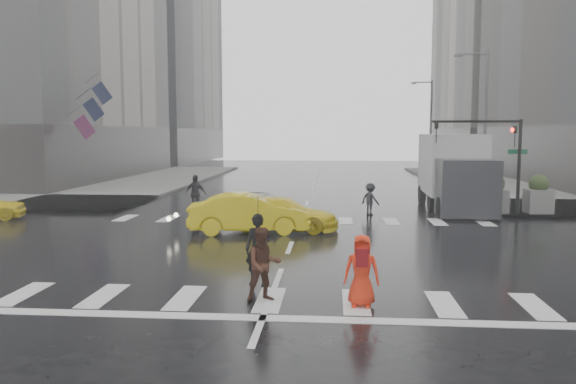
# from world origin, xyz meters

# --- Properties ---
(ground) EXTENTS (120.00, 120.00, 0.00)m
(ground) POSITION_xyz_m (0.00, 0.00, 0.00)
(ground) COLOR black
(ground) RESTS_ON ground
(sidewalk_nw) EXTENTS (35.00, 35.00, 0.15)m
(sidewalk_nw) POSITION_xyz_m (-19.50, 17.50, 0.07)
(sidewalk_nw) COLOR slate
(sidewalk_nw) RESTS_ON ground
(building_nw_far) EXTENTS (26.05, 26.05, 44.00)m
(building_nw_far) POSITION_xyz_m (-29.00, 56.00, 20.19)
(building_nw_far) COLOR #64615C
(building_nw_far) RESTS_ON ground
(building_ne_far) EXTENTS (26.05, 26.05, 36.00)m
(building_ne_far) POSITION_xyz_m (29.00, 56.00, 16.27)
(building_ne_far) COLOR #A49B8F
(building_ne_far) RESTS_ON ground
(road_markings) EXTENTS (18.00, 48.00, 0.01)m
(road_markings) POSITION_xyz_m (0.00, 0.00, 0.01)
(road_markings) COLOR silver
(road_markings) RESTS_ON ground
(traffic_signal_pole) EXTENTS (4.45, 0.42, 4.50)m
(traffic_signal_pole) POSITION_xyz_m (9.01, 8.01, 3.22)
(traffic_signal_pole) COLOR black
(traffic_signal_pole) RESTS_ON ground
(street_lamp_near) EXTENTS (2.15, 0.22, 9.00)m
(street_lamp_near) POSITION_xyz_m (10.87, 18.00, 4.95)
(street_lamp_near) COLOR #59595B
(street_lamp_near) RESTS_ON ground
(street_lamp_far) EXTENTS (2.15, 0.22, 9.00)m
(street_lamp_far) POSITION_xyz_m (10.87, 38.00, 4.95)
(street_lamp_far) COLOR #59595B
(street_lamp_far) RESTS_ON ground
(planter_west) EXTENTS (1.10, 1.10, 1.80)m
(planter_west) POSITION_xyz_m (7.00, 8.20, 0.98)
(planter_west) COLOR slate
(planter_west) RESTS_ON ground
(planter_mid) EXTENTS (1.10, 1.10, 1.80)m
(planter_mid) POSITION_xyz_m (9.00, 8.20, 0.98)
(planter_mid) COLOR slate
(planter_mid) RESTS_ON ground
(planter_east) EXTENTS (1.10, 1.10, 1.80)m
(planter_east) POSITION_xyz_m (11.00, 8.20, 0.98)
(planter_east) COLOR slate
(planter_east) RESTS_ON ground
(flag_cluster) EXTENTS (2.87, 3.06, 4.69)m
(flag_cluster) POSITION_xyz_m (-15.08, 18.50, 5.64)
(flag_cluster) COLOR #59595B
(flag_cluster) RESTS_ON ground
(pedestrian_black) EXTENTS (1.13, 1.14, 2.43)m
(pedestrian_black) POSITION_xyz_m (-0.45, -4.70, 1.57)
(pedestrian_black) COLOR black
(pedestrian_black) RESTS_ON ground
(pedestrian_brown) EXTENTS (1.00, 0.89, 1.72)m
(pedestrian_brown) POSITION_xyz_m (-0.12, -6.07, 0.86)
(pedestrian_brown) COLOR #462619
(pedestrian_brown) RESTS_ON ground
(pedestrian_orange) EXTENTS (0.83, 0.58, 1.62)m
(pedestrian_orange) POSITION_xyz_m (2.11, -6.30, 0.82)
(pedestrian_orange) COLOR red
(pedestrian_orange) RESTS_ON ground
(pedestrian_far_a) EXTENTS (1.20, 0.88, 1.85)m
(pedestrian_far_a) POSITION_xyz_m (-5.22, 8.00, 0.93)
(pedestrian_far_a) COLOR black
(pedestrian_far_a) RESTS_ON ground
(pedestrian_far_b) EXTENTS (1.10, 1.05, 1.52)m
(pedestrian_far_b) POSITION_xyz_m (3.20, 7.82, 0.76)
(pedestrian_far_b) COLOR black
(pedestrian_far_b) RESTS_ON ground
(taxi_mid) EXTENTS (4.85, 2.26, 1.54)m
(taxi_mid) POSITION_xyz_m (-1.80, 2.70, 0.77)
(taxi_mid) COLOR yellow
(taxi_mid) RESTS_ON ground
(taxi_rear) EXTENTS (4.20, 2.32, 1.31)m
(taxi_rear) POSITION_xyz_m (-0.58, 3.38, 0.66)
(taxi_rear) COLOR yellow
(taxi_rear) RESTS_ON ground
(box_truck) EXTENTS (2.68, 7.15, 3.80)m
(box_truck) POSITION_xyz_m (7.50, 9.77, 2.03)
(box_truck) COLOR silver
(box_truck) RESTS_ON ground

